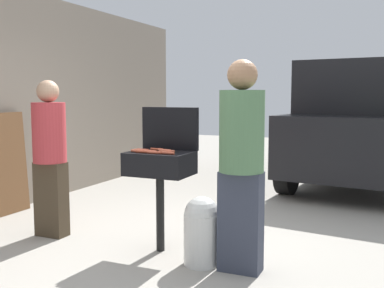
{
  "coord_description": "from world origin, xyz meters",
  "views": [
    {
      "loc": [
        1.97,
        -4.01,
        1.51
      ],
      "look_at": [
        0.04,
        0.36,
        1.0
      ],
      "focal_mm": 43.27,
      "sensor_mm": 36.0,
      "label": 1
    }
  ],
  "objects_px": {
    "hot_dog_0": "(140,150)",
    "parked_minivan": "(369,124)",
    "hot_dog_4": "(137,151)",
    "hot_dog_9": "(143,150)",
    "hot_dog_11": "(166,152)",
    "person_right": "(241,158)",
    "hot_dog_7": "(154,153)",
    "hot_dog_3": "(150,151)",
    "hot_dog_10": "(164,150)",
    "person_left": "(50,152)",
    "propane_tank": "(202,229)",
    "hot_dog_5": "(142,152)",
    "hot_dog_8": "(157,149)",
    "hot_dog_2": "(151,152)",
    "bbq_grill": "(160,167)",
    "hot_dog_6": "(168,151)",
    "hot_dog_1": "(168,153)"
  },
  "relations": [
    {
      "from": "hot_dog_10",
      "to": "bbq_grill",
      "type": "bearing_deg",
      "value": -128.68
    },
    {
      "from": "hot_dog_3",
      "to": "hot_dog_4",
      "type": "distance_m",
      "value": 0.13
    },
    {
      "from": "hot_dog_9",
      "to": "person_right",
      "type": "height_order",
      "value": "person_right"
    },
    {
      "from": "hot_dog_1",
      "to": "person_right",
      "type": "relative_size",
      "value": 0.07
    },
    {
      "from": "hot_dog_9",
      "to": "hot_dog_10",
      "type": "distance_m",
      "value": 0.21
    },
    {
      "from": "person_right",
      "to": "hot_dog_0",
      "type": "bearing_deg",
      "value": -15.54
    },
    {
      "from": "person_left",
      "to": "hot_dog_7",
      "type": "bearing_deg",
      "value": -5.22
    },
    {
      "from": "bbq_grill",
      "to": "hot_dog_7",
      "type": "distance_m",
      "value": 0.22
    },
    {
      "from": "hot_dog_6",
      "to": "hot_dog_0",
      "type": "bearing_deg",
      "value": -169.93
    },
    {
      "from": "propane_tank",
      "to": "hot_dog_5",
      "type": "bearing_deg",
      "value": 176.23
    },
    {
      "from": "hot_dog_5",
      "to": "propane_tank",
      "type": "height_order",
      "value": "hot_dog_5"
    },
    {
      "from": "hot_dog_11",
      "to": "hot_dog_7",
      "type": "bearing_deg",
      "value": -130.2
    },
    {
      "from": "hot_dog_1",
      "to": "parked_minivan",
      "type": "distance_m",
      "value": 4.79
    },
    {
      "from": "hot_dog_3",
      "to": "person_left",
      "type": "height_order",
      "value": "person_left"
    },
    {
      "from": "hot_dog_0",
      "to": "parked_minivan",
      "type": "relative_size",
      "value": 0.03
    },
    {
      "from": "hot_dog_3",
      "to": "hot_dog_4",
      "type": "bearing_deg",
      "value": -165.73
    },
    {
      "from": "hot_dog_8",
      "to": "propane_tank",
      "type": "height_order",
      "value": "hot_dog_8"
    },
    {
      "from": "hot_dog_2",
      "to": "person_left",
      "type": "xyz_separation_m",
      "value": [
        -1.25,
        0.07,
        -0.08
      ]
    },
    {
      "from": "hot_dog_2",
      "to": "hot_dog_0",
      "type": "bearing_deg",
      "value": 157.8
    },
    {
      "from": "bbq_grill",
      "to": "person_right",
      "type": "bearing_deg",
      "value": -11.99
    },
    {
      "from": "hot_dog_10",
      "to": "hot_dog_11",
      "type": "height_order",
      "value": "same"
    },
    {
      "from": "hot_dog_3",
      "to": "hot_dog_7",
      "type": "height_order",
      "value": "same"
    },
    {
      "from": "hot_dog_4",
      "to": "hot_dog_5",
      "type": "height_order",
      "value": "same"
    },
    {
      "from": "hot_dog_7",
      "to": "hot_dog_5",
      "type": "bearing_deg",
      "value": 175.92
    },
    {
      "from": "hot_dog_8",
      "to": "hot_dog_9",
      "type": "distance_m",
      "value": 0.14
    },
    {
      "from": "hot_dog_11",
      "to": "hot_dog_9",
      "type": "bearing_deg",
      "value": 170.87
    },
    {
      "from": "hot_dog_3",
      "to": "hot_dog_5",
      "type": "distance_m",
      "value": 0.08
    },
    {
      "from": "bbq_grill",
      "to": "hot_dog_4",
      "type": "bearing_deg",
      "value": -148.89
    },
    {
      "from": "hot_dog_5",
      "to": "person_left",
      "type": "height_order",
      "value": "person_left"
    },
    {
      "from": "hot_dog_9",
      "to": "person_right",
      "type": "bearing_deg",
      "value": -9.02
    },
    {
      "from": "person_left",
      "to": "hot_dog_2",
      "type": "bearing_deg",
      "value": -3.69
    },
    {
      "from": "hot_dog_7",
      "to": "person_right",
      "type": "xyz_separation_m",
      "value": [
        0.85,
        -0.04,
        -0.0
      ]
    },
    {
      "from": "hot_dog_0",
      "to": "hot_dog_2",
      "type": "xyz_separation_m",
      "value": [
        0.15,
        -0.06,
        0.0
      ]
    },
    {
      "from": "propane_tank",
      "to": "person_right",
      "type": "height_order",
      "value": "person_right"
    },
    {
      "from": "hot_dog_1",
      "to": "person_right",
      "type": "height_order",
      "value": "person_right"
    },
    {
      "from": "hot_dog_10",
      "to": "parked_minivan",
      "type": "relative_size",
      "value": 0.03
    },
    {
      "from": "propane_tank",
      "to": "hot_dog_6",
      "type": "bearing_deg",
      "value": 156.72
    },
    {
      "from": "hot_dog_9",
      "to": "hot_dog_10",
      "type": "xyz_separation_m",
      "value": [
        0.2,
        0.06,
        0.0
      ]
    },
    {
      "from": "person_right",
      "to": "hot_dog_8",
      "type": "bearing_deg",
      "value": -24.18
    },
    {
      "from": "hot_dog_4",
      "to": "parked_minivan",
      "type": "distance_m",
      "value": 4.89
    },
    {
      "from": "hot_dog_4",
      "to": "bbq_grill",
      "type": "bearing_deg",
      "value": 31.11
    },
    {
      "from": "hot_dog_3",
      "to": "hot_dog_10",
      "type": "height_order",
      "value": "same"
    },
    {
      "from": "hot_dog_9",
      "to": "hot_dog_11",
      "type": "xyz_separation_m",
      "value": [
        0.27,
        -0.04,
        0.0
      ]
    },
    {
      "from": "hot_dog_1",
      "to": "hot_dog_11",
      "type": "relative_size",
      "value": 1.0
    },
    {
      "from": "hot_dog_3",
      "to": "hot_dog_7",
      "type": "bearing_deg",
      "value": -39.71
    },
    {
      "from": "hot_dog_0",
      "to": "propane_tank",
      "type": "distance_m",
      "value": 0.97
    },
    {
      "from": "hot_dog_4",
      "to": "hot_dog_9",
      "type": "height_order",
      "value": "same"
    },
    {
      "from": "hot_dog_7",
      "to": "hot_dog_8",
      "type": "relative_size",
      "value": 1.0
    },
    {
      "from": "hot_dog_2",
      "to": "parked_minivan",
      "type": "bearing_deg",
      "value": 69.69
    },
    {
      "from": "hot_dog_8",
      "to": "hot_dog_11",
      "type": "distance_m",
      "value": 0.23
    }
  ]
}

